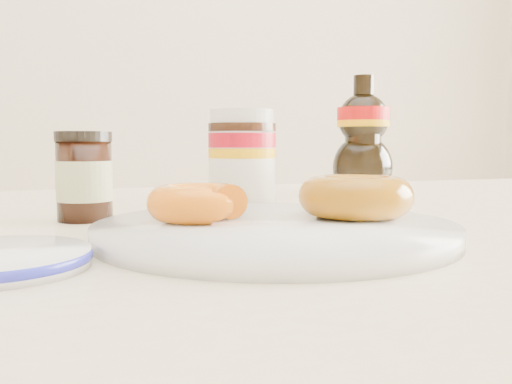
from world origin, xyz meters
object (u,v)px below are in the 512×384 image
object	(u,v)px
donut_bitten	(198,203)
dark_jar	(84,177)
donut_whole	(356,196)
dining_table	(289,294)
syrup_bottle	(363,136)
plate	(275,230)
nutella_jar	(242,154)

from	to	relation	value
donut_bitten	dark_jar	distance (m)	0.16
donut_whole	dark_jar	xyz separation A→B (m)	(-0.22, 0.16, 0.01)
dining_table	syrup_bottle	distance (m)	0.32
donut_bitten	donut_whole	bearing A→B (deg)	-4.63
syrup_bottle	plate	bearing A→B (deg)	-128.57
dining_table	donut_bitten	size ratio (longest dim) A/B	16.49
dark_jar	plate	bearing A→B (deg)	-49.18
plate	donut_whole	size ratio (longest dim) A/B	2.94
donut_bitten	syrup_bottle	distance (m)	0.43
plate	dark_jar	world-z (taller)	dark_jar
donut_whole	syrup_bottle	distance (m)	0.36
donut_whole	dark_jar	size ratio (longest dim) A/B	1.11
dining_table	dark_jar	size ratio (longest dim) A/B	15.50
donut_whole	plate	bearing A→B (deg)	-172.11
donut_whole	dark_jar	world-z (taller)	dark_jar
donut_whole	nutella_jar	bearing A→B (deg)	97.24
nutella_jar	syrup_bottle	size ratio (longest dim) A/B	0.68
donut_bitten	syrup_bottle	size ratio (longest dim) A/B	0.48
donut_whole	nutella_jar	size ratio (longest dim) A/B	0.83
donut_bitten	syrup_bottle	world-z (taller)	syrup_bottle
donut_bitten	nutella_jar	size ratio (longest dim) A/B	0.71
plate	dark_jar	bearing A→B (deg)	130.82
donut_whole	syrup_bottle	size ratio (longest dim) A/B	0.57
dining_table	donut_bitten	bearing A→B (deg)	-141.08
nutella_jar	syrup_bottle	bearing A→B (deg)	16.83
plate	donut_whole	xyz separation A→B (m)	(0.08, 0.01, 0.02)
syrup_bottle	dark_jar	distance (m)	0.43
dining_table	donut_whole	bearing A→B (deg)	-81.46
donut_whole	dining_table	bearing A→B (deg)	98.54
plate	donut_whole	distance (m)	0.08
plate	donut_bitten	size ratio (longest dim) A/B	3.46
dining_table	nutella_jar	bearing A→B (deg)	96.06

